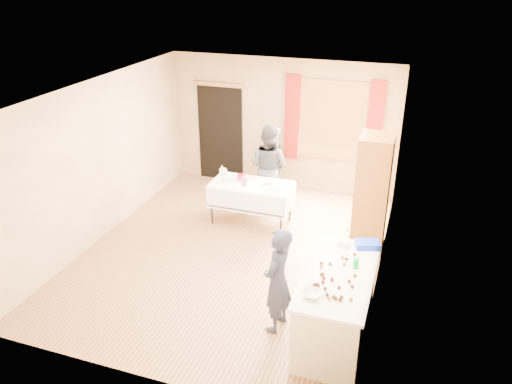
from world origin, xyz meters
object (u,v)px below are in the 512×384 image
(chair, at_px, (270,182))
(woman, at_px, (269,167))
(party_table, at_px, (251,199))
(cabinet, at_px, (372,193))
(girl, at_px, (278,280))
(counter, at_px, (336,305))

(chair, bearing_deg, woman, -97.68)
(party_table, xyz_separation_m, woman, (0.10, 0.68, 0.36))
(cabinet, bearing_deg, girl, -109.11)
(cabinet, xyz_separation_m, counter, (-0.10, -2.30, -0.48))
(party_table, bearing_deg, chair, 90.51)
(cabinet, height_order, woman, cabinet)
(girl, bearing_deg, counter, 103.60)
(cabinet, relative_size, party_table, 1.32)
(counter, relative_size, party_table, 1.18)
(party_table, bearing_deg, woman, 81.65)
(chair, distance_m, girl, 3.89)
(party_table, xyz_separation_m, girl, (1.22, -2.54, 0.25))
(cabinet, xyz_separation_m, woman, (-1.94, 0.84, -0.13))
(party_table, bearing_deg, girl, -63.98)
(chair, height_order, woman, woman)
(chair, relative_size, girl, 0.72)
(counter, height_order, party_table, counter)
(cabinet, distance_m, woman, 2.12)
(counter, xyz_separation_m, woman, (-1.84, 3.14, 0.35))
(party_table, xyz_separation_m, chair, (-0.00, 1.14, -0.15))
(party_table, height_order, girl, girl)
(counter, bearing_deg, chair, 118.47)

